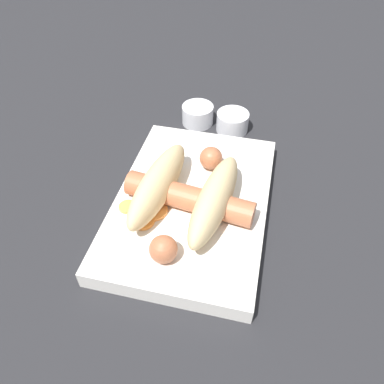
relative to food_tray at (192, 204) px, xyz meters
name	(u,v)px	position (x,y,z in m)	size (l,w,h in m)	color
ground_plane	(192,210)	(0.00, 0.00, -0.01)	(3.00, 3.00, 0.00)	#232326
food_tray	(192,204)	(0.00, 0.00, 0.00)	(0.28, 0.19, 0.02)	silver
bread_roll	(186,192)	(0.02, 0.00, 0.04)	(0.16, 0.13, 0.05)	#DBBC84
sausage	(190,198)	(0.02, 0.00, 0.03)	(0.19, 0.16, 0.03)	#B26642
pickled_veggies	(144,213)	(0.04, -0.05, 0.01)	(0.06, 0.07, 0.00)	#F99E4C
condiment_cup_near	(232,123)	(-0.19, 0.02, 0.00)	(0.05, 0.05, 0.03)	white
condiment_cup_far	(198,115)	(-0.20, -0.04, 0.00)	(0.05, 0.05, 0.03)	white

